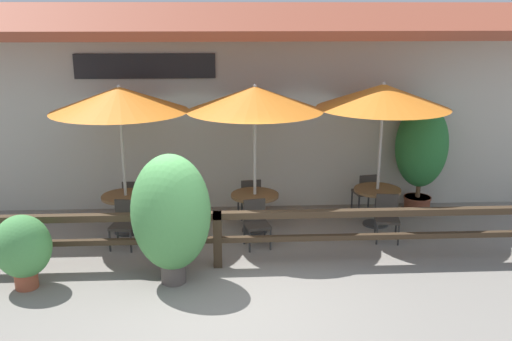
# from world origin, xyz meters

# --- Properties ---
(ground_plane) EXTENTS (60.00, 60.00, 0.00)m
(ground_plane) POSITION_xyz_m (0.00, 0.00, 0.00)
(ground_plane) COLOR gray
(building_facade) EXTENTS (14.28, 1.49, 4.23)m
(building_facade) POSITION_xyz_m (-0.00, 4.10, 2.17)
(building_facade) COLOR #BCB7A8
(building_facade) RESTS_ON ground
(patio_railing) EXTENTS (10.40, 0.14, 0.95)m
(patio_railing) POSITION_xyz_m (0.00, 1.05, 0.70)
(patio_railing) COLOR #3D2D1E
(patio_railing) RESTS_ON ground
(patio_umbrella_near) EXTENTS (2.48, 2.48, 2.80)m
(patio_umbrella_near) POSITION_xyz_m (-1.73, 2.65, 2.54)
(patio_umbrella_near) COLOR #B7B2A8
(patio_umbrella_near) RESTS_ON ground
(dining_table_near) EXTENTS (0.90, 0.90, 0.74)m
(dining_table_near) POSITION_xyz_m (-1.73, 2.65, 0.59)
(dining_table_near) COLOR brown
(dining_table_near) RESTS_ON ground
(chair_near_streetside) EXTENTS (0.49, 0.49, 0.84)m
(chair_near_streetside) POSITION_xyz_m (-1.66, 1.98, 0.46)
(chair_near_streetside) COLOR #332D28
(chair_near_streetside) RESTS_ON ground
(chair_near_wallside) EXTENTS (0.42, 0.42, 0.84)m
(chair_near_wallside) POSITION_xyz_m (-1.69, 3.32, 0.46)
(chair_near_wallside) COLOR #332D28
(chair_near_wallside) RESTS_ON ground
(patio_umbrella_middle) EXTENTS (2.48, 2.48, 2.80)m
(patio_umbrella_middle) POSITION_xyz_m (0.69, 2.59, 2.54)
(patio_umbrella_middle) COLOR #B7B2A8
(patio_umbrella_middle) RESTS_ON ground
(dining_table_middle) EXTENTS (0.90, 0.90, 0.74)m
(dining_table_middle) POSITION_xyz_m (0.69, 2.59, 0.59)
(dining_table_middle) COLOR brown
(dining_table_middle) RESTS_ON ground
(chair_middle_streetside) EXTENTS (0.50, 0.50, 0.84)m
(chair_middle_streetside) POSITION_xyz_m (0.68, 1.89, 0.46)
(chair_middle_streetside) COLOR #332D28
(chair_middle_streetside) RESTS_ON ground
(chair_middle_wallside) EXTENTS (0.48, 0.48, 0.84)m
(chair_middle_wallside) POSITION_xyz_m (0.62, 3.30, 0.46)
(chair_middle_wallside) COLOR #332D28
(chair_middle_wallside) RESTS_ON ground
(patio_umbrella_far) EXTENTS (2.48, 2.48, 2.80)m
(patio_umbrella_far) POSITION_xyz_m (3.08, 2.79, 2.54)
(patio_umbrella_far) COLOR #B7B2A8
(patio_umbrella_far) RESTS_ON ground
(dining_table_far) EXTENTS (0.90, 0.90, 0.74)m
(dining_table_far) POSITION_xyz_m (3.08, 2.79, 0.59)
(dining_table_far) COLOR brown
(dining_table_far) RESTS_ON ground
(chair_far_streetside) EXTENTS (0.49, 0.49, 0.84)m
(chair_far_streetside) POSITION_xyz_m (3.08, 2.04, 0.46)
(chair_far_streetside) COLOR #332D28
(chair_far_streetside) RESTS_ON ground
(chair_far_wallside) EXTENTS (0.49, 0.49, 0.84)m
(chair_far_wallside) POSITION_xyz_m (3.04, 3.53, 0.46)
(chair_far_wallside) COLOR #332D28
(chair_far_wallside) RESTS_ON ground
(potted_plant_broad_leaf) EXTENTS (0.85, 0.77, 1.16)m
(potted_plant_broad_leaf) POSITION_xyz_m (-2.90, 0.47, 0.65)
(potted_plant_broad_leaf) COLOR #9E4C33
(potted_plant_broad_leaf) RESTS_ON ground
(potted_plant_corner_fern) EXTENTS (1.20, 1.08, 2.05)m
(potted_plant_corner_fern) POSITION_xyz_m (-0.68, 0.54, 1.12)
(potted_plant_corner_fern) COLOR #564C47
(potted_plant_corner_fern) RESTS_ON ground
(potted_plant_small_flowering) EXTENTS (1.07, 0.96, 2.28)m
(potted_plant_small_flowering) POSITION_xyz_m (4.16, 3.55, 1.34)
(potted_plant_small_flowering) COLOR brown
(potted_plant_small_flowering) RESTS_ON ground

